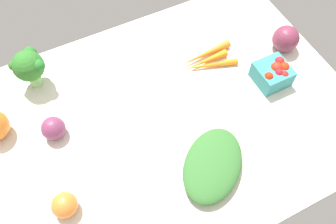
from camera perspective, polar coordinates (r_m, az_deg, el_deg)
tablecloth at (r=100.22cm, az=0.00°, el=-0.89°), size 104.00×76.00×2.00cm
heirloom_tomato_orange at (r=89.31cm, az=-16.21°, el=-14.09°), size 6.23×6.23×6.23cm
red_onion_center at (r=98.51cm, az=-17.86°, el=-2.50°), size 6.34×6.34×6.34cm
leafy_greens_clump at (r=90.83cm, az=7.15°, el=-8.38°), size 25.29×24.79×4.80cm
berry_basket at (r=107.79cm, az=16.49°, el=5.98°), size 9.27×9.27×7.06cm
carrot_bunch at (r=110.22cm, az=6.21°, el=8.42°), size 18.14×9.37×2.51cm
broccoli_head at (r=106.62cm, az=-21.35°, el=6.89°), size 9.24×9.42×12.40cm
red_onion_near_basket at (r=116.75cm, az=18.29°, el=11.05°), size 8.09×8.09×8.09cm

